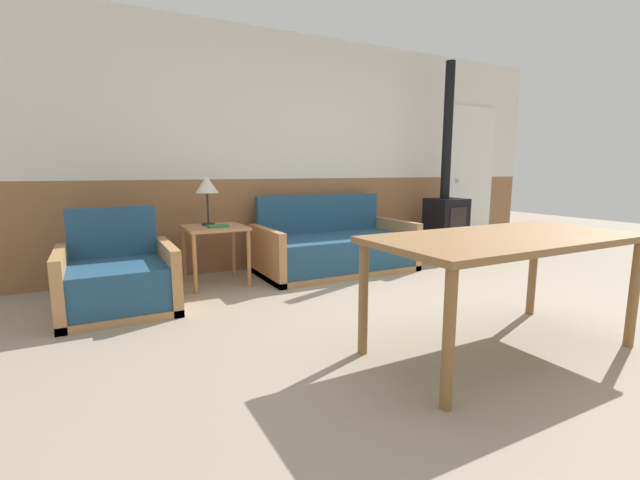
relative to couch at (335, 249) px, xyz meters
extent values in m
plane|color=gray|center=(0.05, -2.04, -0.25)|extent=(16.00, 16.00, 0.00)
cube|color=#8E603D|center=(0.05, 0.59, 0.27)|extent=(7.20, 0.06, 1.04)
cube|color=silver|center=(0.05, 0.59, 1.62)|extent=(7.20, 0.06, 1.66)
cube|color=#B27F4C|center=(0.00, -0.03, -0.22)|extent=(1.76, 0.89, 0.06)
cube|color=navy|center=(0.00, -0.05, -0.02)|extent=(1.60, 0.81, 0.35)
cube|color=navy|center=(0.00, 0.37, 0.38)|extent=(1.60, 0.10, 0.44)
cube|color=#B27F4C|center=(-0.84, -0.03, 0.02)|extent=(0.08, 0.89, 0.55)
cube|color=#B27F4C|center=(0.84, -0.03, 0.02)|extent=(0.08, 0.89, 0.55)
cube|color=#B27F4C|center=(-2.26, -0.39, -0.22)|extent=(0.87, 0.86, 0.06)
cube|color=navy|center=(-2.26, -0.41, -0.03)|extent=(0.71, 0.78, 0.33)
cube|color=navy|center=(-2.26, -0.01, 0.35)|extent=(0.71, 0.10, 0.43)
cube|color=#B27F4C|center=(-2.66, -0.39, 0.01)|extent=(0.08, 0.86, 0.53)
cube|color=#B27F4C|center=(-1.87, -0.39, 0.01)|extent=(0.08, 0.86, 0.53)
cube|color=#B27F4C|center=(-1.35, 0.07, 0.32)|extent=(0.58, 0.58, 0.03)
cylinder|color=#B27F4C|center=(-1.61, -0.19, 0.03)|extent=(0.04, 0.04, 0.56)
cylinder|color=#B27F4C|center=(-1.08, -0.19, 0.03)|extent=(0.04, 0.04, 0.56)
cylinder|color=#B27F4C|center=(-1.61, 0.33, 0.03)|extent=(0.04, 0.04, 0.56)
cylinder|color=#B27F4C|center=(-1.08, 0.33, 0.03)|extent=(0.04, 0.04, 0.56)
cylinder|color=#262628|center=(-1.38, 0.17, 0.35)|extent=(0.13, 0.13, 0.02)
cylinder|color=#262628|center=(-1.38, 0.17, 0.51)|extent=(0.02, 0.02, 0.31)
cone|color=beige|center=(-1.38, 0.17, 0.75)|extent=(0.23, 0.23, 0.17)
cube|color=#2D7F3D|center=(-1.34, -0.03, 0.35)|extent=(0.20, 0.13, 0.02)
cube|color=olive|center=(-0.16, -2.39, 0.47)|extent=(1.73, 0.84, 0.04)
cylinder|color=olive|center=(-0.96, -2.75, 0.10)|extent=(0.06, 0.06, 0.70)
cylinder|color=olive|center=(0.64, -2.75, 0.10)|extent=(0.06, 0.06, 0.70)
cylinder|color=olive|center=(-0.96, -2.03, 0.10)|extent=(0.06, 0.06, 0.70)
cylinder|color=olive|center=(0.64, -2.03, 0.10)|extent=(0.06, 0.06, 0.70)
cylinder|color=black|center=(1.54, -0.13, -0.20)|extent=(0.04, 0.04, 0.10)
cylinder|color=black|center=(1.90, -0.13, -0.20)|extent=(0.04, 0.04, 0.10)
cylinder|color=black|center=(1.54, 0.21, -0.20)|extent=(0.04, 0.04, 0.10)
cylinder|color=black|center=(1.90, 0.21, -0.20)|extent=(0.04, 0.04, 0.10)
cube|color=black|center=(1.72, 0.04, 0.19)|extent=(0.45, 0.42, 0.67)
cube|color=black|center=(1.72, -0.18, 0.19)|extent=(0.27, 0.01, 0.47)
cylinder|color=black|center=(1.72, 0.08, 1.39)|extent=(0.12, 0.12, 1.73)
cube|color=white|center=(2.67, 0.54, 0.78)|extent=(0.87, 0.04, 2.07)
sphere|color=silver|center=(2.37, 0.50, 0.74)|extent=(0.06, 0.06, 0.06)
camera|label=1|loc=(-2.39, -4.16, 0.89)|focal=24.00mm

